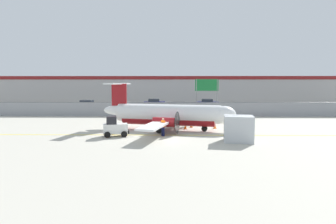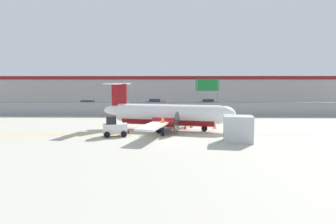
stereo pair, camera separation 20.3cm
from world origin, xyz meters
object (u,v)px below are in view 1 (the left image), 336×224
at_px(cargo_container, 239,129).
at_px(parked_car_2, 154,103).
at_px(parked_car_3, 178,107).
at_px(parked_car_5, 252,107).
at_px(traffic_cone_far_left, 185,126).
at_px(traffic_cone_near_right, 113,131).
at_px(parked_car_0, 86,104).
at_px(traffic_cone_near_left, 215,126).
at_px(parked_car_1, 120,103).
at_px(highway_sign, 207,88).
at_px(traffic_cone_far_right, 191,125).
at_px(parked_car_4, 208,103).
at_px(baggage_tug, 115,127).
at_px(ground_crew_worker, 163,126).
at_px(commuter_airplane, 170,115).

bearing_deg(cargo_container, parked_car_2, 113.47).
relative_size(parked_car_3, parked_car_5, 1.02).
bearing_deg(traffic_cone_far_left, traffic_cone_near_right, -154.43).
bearing_deg(parked_car_5, parked_car_0, -14.48).
bearing_deg(traffic_cone_near_right, traffic_cone_far_left, 25.57).
distance_m(traffic_cone_near_left, parked_car_1, 30.27).
bearing_deg(parked_car_2, parked_car_1, -167.76).
bearing_deg(parked_car_3, highway_sign, 129.55).
relative_size(traffic_cone_far_right, parked_car_1, 0.15).
bearing_deg(traffic_cone_near_right, parked_car_0, 111.01).
xyz_separation_m(traffic_cone_far_right, parked_car_4, (4.93, 27.01, 0.58)).
height_order(parked_car_1, parked_car_3, same).
xyz_separation_m(parked_car_1, highway_sign, (15.74, -12.19, 3.24)).
relative_size(traffic_cone_near_right, parked_car_0, 0.15).
height_order(parked_car_4, parked_car_5, same).
height_order(baggage_tug, parked_car_0, baggage_tug).
bearing_deg(traffic_cone_near_left, traffic_cone_far_left, -170.61).
distance_m(traffic_cone_far_right, parked_car_3, 17.51).
distance_m(parked_car_0, highway_sign, 23.66).
bearing_deg(parked_car_4, parked_car_1, -171.09).
distance_m(baggage_tug, traffic_cone_near_left, 11.16).
height_order(traffic_cone_near_left, traffic_cone_far_left, same).
xyz_separation_m(traffic_cone_far_right, parked_car_5, (11.14, 16.88, 0.58)).
bearing_deg(parked_car_3, parked_car_0, -23.96).
bearing_deg(highway_sign, ground_crew_worker, -108.07).
relative_size(commuter_airplane, traffic_cone_near_right, 24.90).
bearing_deg(traffic_cone_far_right, traffic_cone_near_left, -16.33).
bearing_deg(parked_car_4, parked_car_0, -165.36).
bearing_deg(commuter_airplane, highway_sign, 83.54).
bearing_deg(parked_car_2, cargo_container, -77.89).
distance_m(baggage_tug, parked_car_2, 33.13).
distance_m(ground_crew_worker, parked_car_3, 23.00).
xyz_separation_m(traffic_cone_near_left, highway_sign, (0.65, 14.04, 3.83)).
distance_m(traffic_cone_near_right, parked_car_1, 30.56).
xyz_separation_m(traffic_cone_near_left, parked_car_3, (-3.76, 18.19, 0.58)).
relative_size(cargo_container, traffic_cone_far_right, 4.18).
height_order(ground_crew_worker, traffic_cone_far_right, ground_crew_worker).
relative_size(commuter_airplane, parked_car_3, 3.64).
distance_m(ground_crew_worker, highway_sign, 20.01).
distance_m(traffic_cone_near_left, highway_sign, 14.57).
height_order(ground_crew_worker, parked_car_1, same).
bearing_deg(highway_sign, baggage_tug, -118.98).
distance_m(parked_car_0, parked_car_5, 30.04).
relative_size(traffic_cone_far_left, parked_car_4, 0.15).
xyz_separation_m(traffic_cone_far_left, parked_car_0, (-17.63, 23.90, 0.58)).
distance_m(baggage_tug, cargo_container, 11.14).
xyz_separation_m(baggage_tug, cargo_container, (10.91, -2.25, 0.24)).
xyz_separation_m(cargo_container, traffic_cone_far_left, (-4.20, 6.78, -0.79)).
relative_size(commuter_airplane, ground_crew_worker, 9.37).
distance_m(parked_car_2, parked_car_5, 19.90).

